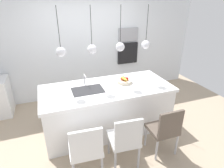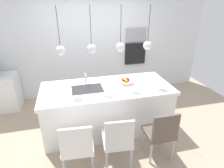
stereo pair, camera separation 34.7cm
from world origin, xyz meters
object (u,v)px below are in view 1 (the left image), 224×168
at_px(fruit_bowl, 124,81).
at_px(oven, 128,53).
at_px(chair_near, 86,148).
at_px(chair_middle, 125,138).
at_px(microwave, 128,34).
at_px(chair_far, 165,129).

bearing_deg(fruit_bowl, oven, 63.68).
height_order(chair_near, chair_middle, chair_middle).
bearing_deg(chair_middle, oven, 65.28).
height_order(microwave, chair_far, microwave).
distance_m(oven, chair_near, 3.16).
bearing_deg(fruit_bowl, microwave, 63.68).
relative_size(fruit_bowl, oven, 0.54).
relative_size(fruit_bowl, chair_far, 0.34).
xyz_separation_m(fruit_bowl, microwave, (0.74, 1.50, 0.60)).
relative_size(microwave, chair_middle, 0.59).
xyz_separation_m(microwave, chair_near, (-1.77, -2.56, -1.03)).
height_order(oven, chair_far, oven).
bearing_deg(microwave, chair_near, -124.62).
distance_m(chair_near, chair_middle, 0.59).
bearing_deg(fruit_bowl, chair_middle, -112.38).
bearing_deg(chair_middle, chair_near, 179.81).
relative_size(oven, chair_far, 0.64).
bearing_deg(chair_near, chair_far, 0.18).
bearing_deg(chair_middle, chair_far, 0.49).
height_order(fruit_bowl, chair_near, fruit_bowl).
distance_m(microwave, chair_far, 2.81).
xyz_separation_m(chair_near, chair_middle, (0.59, -0.00, -0.00)).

